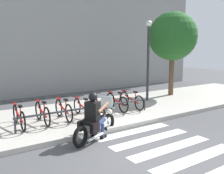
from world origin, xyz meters
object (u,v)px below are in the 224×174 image
Objects in this scene: bicycle_0 at (19,116)px; tree_near_rack at (173,37)px; bicycle_6 at (131,100)px; bicycle_3 at (83,108)px; motorcycle at (96,124)px; bike_rack at (90,108)px; bicycle_4 at (100,105)px; bicycle_5 at (117,102)px; bicycle_2 at (64,110)px; rider at (94,113)px; bicycle_1 at (42,113)px; street_lamp at (148,53)px.

bicycle_0 is 8.84m from tree_near_rack.
bicycle_3 is at bearing 179.98° from bicycle_6.
motorcycle is 0.37× the size of bike_rack.
bicycle_5 is (0.77, -0.00, 0.02)m from bicycle_4.
bicycle_2 is (1.53, -0.00, 0.01)m from bicycle_0.
rider is 2.60m from bicycle_0.
motorcycle is 1.12× the size of bicycle_0.
bicycle_1 is (-0.95, 1.95, 0.06)m from motorcycle.
bicycle_1 is at bearing -179.94° from bicycle_3.
bicycle_3 is (0.58, 1.96, 0.03)m from motorcycle.
motorcycle is at bearing -48.74° from bicycle_0.
tree_near_rack reaches higher than bike_rack.
bicycle_5 is 0.77m from bicycle_6.
street_lamp is 2.27m from tree_near_rack.
bike_rack is (-0.00, -0.56, 0.09)m from bicycle_3.
bike_rack is (0.58, 1.40, 0.12)m from motorcycle.
bike_rack is at bearing -13.57° from bicycle_0.
bicycle_4 is at bearing 180.00° from bicycle_6.
motorcycle is at bearing -154.12° from tree_near_rack.
bicycle_1 reaches higher than bicycle_4.
bicycle_5 is at bearing -0.01° from bicycle_0.
rider is 0.85× the size of bicycle_6.
rider is 0.88× the size of bicycle_3.
street_lamp is at bearing 27.13° from bicycle_6.
bicycle_6 is at bearing -0.00° from bicycle_4.
motorcycle is at bearing -145.83° from bicycle_6.
bicycle_5 is 0.41× the size of street_lamp.
bicycle_3 is 1.00× the size of bicycle_5.
bicycle_0 is 0.77m from bicycle_1.
tree_near_rack is at bearing 18.51° from bicycle_6.
tree_near_rack reaches higher than bicycle_5.
rider is (-0.07, -0.03, 0.36)m from motorcycle.
bicycle_2 is 1.00× the size of bicycle_5.
bicycle_5 reaches higher than bicycle_0.
motorcycle is 1.17× the size of bicycle_4.
bicycle_4 is at bearing -165.14° from street_lamp.
street_lamp reaches higher than bicycle_6.
motorcycle reaches higher than bicycle_6.
bicycle_5 is 0.96× the size of bicycle_6.
bicycle_4 is at bearing 54.41° from rider.
street_lamp is at bearing 31.73° from motorcycle.
bicycle_3 is at bearing -167.94° from street_lamp.
motorcycle is 2.04m from bicycle_3.
bike_rack is at bearing -35.87° from bicycle_2.
bicycle_4 is 0.95m from bike_rack.
bicycle_1 is 2.30m from bicycle_4.
bicycle_3 is at bearing 73.41° from motorcycle.
rider reaches higher than bicycle_1.
bicycle_0 is at bearing 129.59° from rider.
tree_near_rack reaches higher than bicycle_2.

